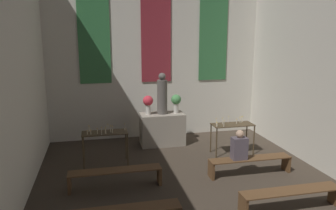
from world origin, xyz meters
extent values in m
cube|color=silver|center=(0.00, 10.66, 2.89)|extent=(7.12, 0.12, 5.77)
cube|color=#33723F|center=(-1.93, 10.58, 3.46)|extent=(0.96, 0.03, 3.23)
cube|color=maroon|center=(0.00, 10.58, 3.46)|extent=(0.96, 0.03, 3.23)
cube|color=#33723F|center=(1.93, 10.58, 3.46)|extent=(0.96, 0.03, 3.23)
cube|color=gray|center=(0.00, 9.65, 0.49)|extent=(1.34, 0.69, 0.98)
cylinder|color=#5B5651|center=(0.00, 9.65, 1.50)|extent=(0.31, 0.31, 1.04)
sphere|color=#5B5651|center=(0.00, 9.65, 2.12)|extent=(0.22, 0.22, 0.22)
cylinder|color=beige|center=(-0.43, 9.65, 1.14)|extent=(0.15, 0.15, 0.32)
sphere|color=#DB3342|center=(-0.43, 9.65, 1.40)|extent=(0.31, 0.31, 0.31)
cylinder|color=beige|center=(0.43, 9.65, 1.14)|extent=(0.15, 0.15, 0.32)
sphere|color=#4C9351|center=(0.43, 9.65, 1.40)|extent=(0.31, 0.31, 0.31)
cube|color=#473823|center=(-1.78, 8.42, 0.86)|extent=(1.17, 0.52, 0.02)
cylinder|color=#473823|center=(-2.34, 8.19, 0.42)|extent=(0.04, 0.04, 0.85)
cylinder|color=#473823|center=(-1.22, 8.19, 0.42)|extent=(0.04, 0.04, 0.85)
cylinder|color=#473823|center=(-2.34, 8.65, 0.42)|extent=(0.04, 0.04, 0.85)
cylinder|color=#473823|center=(-1.22, 8.65, 0.42)|extent=(0.04, 0.04, 0.85)
cylinder|color=silver|center=(-1.75, 8.27, 0.95)|extent=(0.02, 0.02, 0.16)
sphere|color=#F9CC4C|center=(-1.75, 8.27, 1.04)|extent=(0.02, 0.02, 0.02)
cylinder|color=silver|center=(-1.96, 8.33, 0.93)|extent=(0.02, 0.02, 0.12)
sphere|color=#F9CC4C|center=(-1.96, 8.33, 1.00)|extent=(0.02, 0.02, 0.02)
cylinder|color=silver|center=(-1.25, 8.52, 0.94)|extent=(0.02, 0.02, 0.15)
sphere|color=#F9CC4C|center=(-1.25, 8.52, 1.03)|extent=(0.02, 0.02, 0.02)
cylinder|color=silver|center=(-1.86, 8.23, 0.96)|extent=(0.02, 0.02, 0.18)
sphere|color=#F9CC4C|center=(-1.86, 8.23, 1.06)|extent=(0.02, 0.02, 0.02)
cylinder|color=silver|center=(-2.21, 8.32, 0.91)|extent=(0.02, 0.02, 0.09)
sphere|color=#F9CC4C|center=(-2.21, 8.32, 0.97)|extent=(0.02, 0.02, 0.02)
cylinder|color=silver|center=(-1.63, 8.41, 0.94)|extent=(0.02, 0.02, 0.15)
sphere|color=#F9CC4C|center=(-1.63, 8.41, 1.03)|extent=(0.02, 0.02, 0.02)
cylinder|color=silver|center=(-1.58, 8.33, 0.95)|extent=(0.02, 0.02, 0.17)
sphere|color=#F9CC4C|center=(-1.58, 8.33, 1.05)|extent=(0.02, 0.02, 0.02)
cylinder|color=silver|center=(-1.69, 8.63, 0.94)|extent=(0.02, 0.02, 0.14)
sphere|color=#F9CC4C|center=(-1.69, 8.63, 1.02)|extent=(0.02, 0.02, 0.02)
cylinder|color=silver|center=(-2.17, 8.62, 0.93)|extent=(0.02, 0.02, 0.11)
sphere|color=#F9CC4C|center=(-2.17, 8.62, 0.99)|extent=(0.02, 0.02, 0.02)
cylinder|color=silver|center=(-2.13, 8.31, 0.92)|extent=(0.02, 0.02, 0.10)
sphere|color=#F9CC4C|center=(-2.13, 8.31, 0.98)|extent=(0.02, 0.02, 0.02)
cylinder|color=silver|center=(-2.18, 8.58, 0.94)|extent=(0.02, 0.02, 0.14)
sphere|color=#F9CC4C|center=(-2.18, 8.58, 1.02)|extent=(0.02, 0.02, 0.02)
cylinder|color=silver|center=(-1.76, 8.31, 0.92)|extent=(0.02, 0.02, 0.11)
sphere|color=#F9CC4C|center=(-1.76, 8.31, 0.99)|extent=(0.02, 0.02, 0.02)
cube|color=#473823|center=(1.78, 8.42, 0.86)|extent=(1.17, 0.52, 0.02)
cylinder|color=#473823|center=(1.22, 8.19, 0.42)|extent=(0.04, 0.04, 0.85)
cylinder|color=#473823|center=(2.34, 8.19, 0.42)|extent=(0.04, 0.04, 0.85)
cylinder|color=#473823|center=(1.22, 8.65, 0.42)|extent=(0.04, 0.04, 0.85)
cylinder|color=#473823|center=(2.34, 8.65, 0.42)|extent=(0.04, 0.04, 0.85)
cylinder|color=silver|center=(1.74, 8.65, 0.95)|extent=(0.02, 0.02, 0.17)
sphere|color=#F9CC4C|center=(1.74, 8.65, 1.05)|extent=(0.02, 0.02, 0.02)
cylinder|color=silver|center=(2.06, 8.57, 0.94)|extent=(0.02, 0.02, 0.14)
sphere|color=#F9CC4C|center=(2.06, 8.57, 1.02)|extent=(0.02, 0.02, 0.02)
cylinder|color=silver|center=(1.25, 8.27, 0.92)|extent=(0.02, 0.02, 0.10)
sphere|color=#F9CC4C|center=(1.25, 8.27, 0.98)|extent=(0.02, 0.02, 0.02)
cylinder|color=silver|center=(1.50, 8.50, 0.95)|extent=(0.02, 0.02, 0.16)
sphere|color=#F9CC4C|center=(1.50, 8.50, 1.04)|extent=(0.02, 0.02, 0.02)
cylinder|color=silver|center=(2.09, 8.53, 0.95)|extent=(0.02, 0.02, 0.16)
sphere|color=#F9CC4C|center=(2.09, 8.53, 1.04)|extent=(0.02, 0.02, 0.02)
cylinder|color=silver|center=(2.16, 8.61, 0.94)|extent=(0.02, 0.02, 0.14)
sphere|color=#F9CC4C|center=(2.16, 8.61, 1.02)|extent=(0.02, 0.02, 0.02)
cylinder|color=silver|center=(1.44, 8.24, 0.94)|extent=(0.02, 0.02, 0.15)
sphere|color=#F9CC4C|center=(1.44, 8.24, 1.03)|extent=(0.02, 0.02, 0.02)
cylinder|color=silver|center=(1.91, 8.45, 0.93)|extent=(0.02, 0.02, 0.12)
sphere|color=#F9CC4C|center=(1.91, 8.45, 1.00)|extent=(0.02, 0.02, 0.02)
cylinder|color=silver|center=(1.25, 8.30, 0.92)|extent=(0.02, 0.02, 0.11)
sphere|color=#F9CC4C|center=(1.25, 8.30, 0.99)|extent=(0.02, 0.02, 0.02)
cylinder|color=silver|center=(2.08, 8.61, 0.92)|extent=(0.02, 0.02, 0.10)
sphere|color=#F9CC4C|center=(2.08, 8.61, 0.98)|extent=(0.02, 0.02, 0.02)
cylinder|color=silver|center=(1.34, 8.58, 0.94)|extent=(0.02, 0.02, 0.14)
sphere|color=#F9CC4C|center=(1.34, 8.58, 1.02)|extent=(0.02, 0.02, 0.02)
cylinder|color=silver|center=(2.17, 8.65, 0.93)|extent=(0.02, 0.02, 0.13)
sphere|color=#F9CC4C|center=(2.17, 8.65, 1.01)|extent=(0.02, 0.02, 0.02)
cube|color=brown|center=(-1.62, 5.26, 0.41)|extent=(2.04, 0.36, 0.03)
cube|color=brown|center=(1.62, 5.26, 0.41)|extent=(2.04, 0.36, 0.03)
cube|color=brown|center=(0.63, 5.26, 0.20)|extent=(0.06, 0.32, 0.40)
cube|color=brown|center=(2.61, 5.26, 0.20)|extent=(0.06, 0.32, 0.40)
cube|color=brown|center=(-1.62, 6.98, 0.41)|extent=(2.04, 0.36, 0.03)
cube|color=brown|center=(-2.61, 6.98, 0.20)|extent=(0.06, 0.32, 0.40)
cube|color=brown|center=(-0.63, 6.98, 0.20)|extent=(0.06, 0.32, 0.40)
cube|color=brown|center=(1.62, 6.98, 0.41)|extent=(2.04, 0.36, 0.03)
cube|color=brown|center=(0.63, 6.98, 0.20)|extent=(0.06, 0.32, 0.40)
cube|color=brown|center=(2.61, 6.98, 0.20)|extent=(0.06, 0.32, 0.40)
cube|color=#564C56|center=(1.32, 6.98, 0.69)|extent=(0.36, 0.24, 0.53)
sphere|color=tan|center=(1.32, 6.98, 1.05)|extent=(0.19, 0.19, 0.19)
camera|label=1|loc=(-1.97, 0.13, 3.33)|focal=35.00mm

